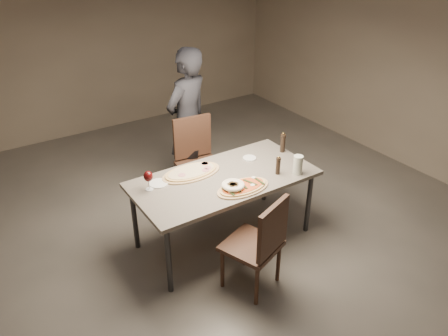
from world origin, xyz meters
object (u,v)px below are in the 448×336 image
dining_table (224,182)px  diner (188,122)px  zucchini_pizza (243,187)px  pepper_mill_left (278,166)px  ham_pizza (191,172)px  chair_far (197,156)px  carafe (298,165)px  chair_near (260,241)px  bread_basket (233,186)px

dining_table → diner: 1.17m
zucchini_pizza → pepper_mill_left: (0.45, 0.04, 0.08)m
ham_pizza → diner: size_ratio=0.35×
zucchini_pizza → diner: (0.20, 1.41, 0.11)m
chair_far → diner: diner is taller
diner → ham_pizza: bearing=42.1°
dining_table → ham_pizza: size_ratio=2.91×
ham_pizza → carafe: carafe is taller
pepper_mill_left → chair_near: pepper_mill_left is taller
chair_near → chair_far: (0.31, 1.61, 0.04)m
zucchini_pizza → chair_far: (0.15, 1.12, -0.20)m
zucchini_pizza → pepper_mill_left: pepper_mill_left is taller
bread_basket → carafe: 0.72m
dining_table → carafe: size_ratio=9.22×
chair_far → diner: 0.43m
dining_table → ham_pizza: (-0.23, 0.23, 0.07)m
chair_far → dining_table: bearing=85.0°
pepper_mill_left → zucchini_pizza: bearing=-174.7°
ham_pizza → carafe: (0.87, -0.58, 0.08)m
zucchini_pizza → chair_far: 1.14m
dining_table → chair_far: 0.86m
zucchini_pizza → carafe: bearing=-27.1°
zucchini_pizza → carafe: carafe is taller
ham_pizza → chair_near: 1.04m
carafe → diner: diner is taller
ham_pizza → pepper_mill_left: (0.71, -0.47, 0.08)m
dining_table → zucchini_pizza: bearing=-84.4°
ham_pizza → pepper_mill_left: 0.86m
dining_table → carafe: (0.64, -0.34, 0.15)m
pepper_mill_left → chair_near: 0.87m
pepper_mill_left → chair_near: size_ratio=0.21×
zucchini_pizza → chair_far: size_ratio=0.54×
chair_near → diner: diner is taller
pepper_mill_left → chair_far: bearing=105.7°
carafe → chair_far: chair_far is taller
diner → carafe: bearing=85.0°
pepper_mill_left → chair_far: size_ratio=0.19×
dining_table → chair_far: bearing=78.2°
ham_pizza → pepper_mill_left: pepper_mill_left is taller
ham_pizza → chair_far: chair_far is taller
chair_near → carafe: bearing=8.7°
zucchini_pizza → chair_near: bearing=-129.3°
dining_table → pepper_mill_left: size_ratio=9.25×
chair_near → bread_basket: bearing=62.9°
pepper_mill_left → carafe: size_ratio=1.00×
dining_table → carafe: carafe is taller
pepper_mill_left → chair_near: (-0.61, -0.53, -0.31)m
zucchini_pizza → chair_near: 0.57m
bread_basket → pepper_mill_left: (0.55, 0.02, 0.05)m
bread_basket → chair_near: chair_near is taller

